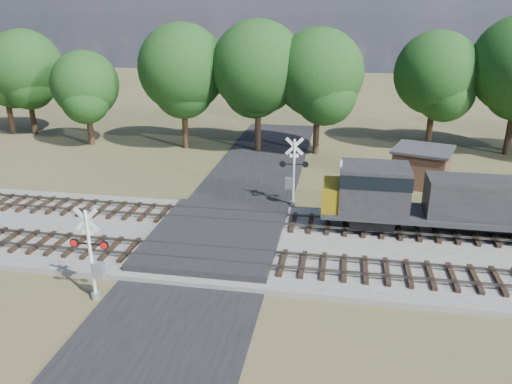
# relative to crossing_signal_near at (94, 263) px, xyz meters

# --- Properties ---
(ground) EXTENTS (160.00, 160.00, 0.00)m
(ground) POSITION_rel_crossing_signal_near_xyz_m (3.75, 6.07, -1.83)
(ground) COLOR #444C28
(ground) RESTS_ON ground
(ballast_bed) EXTENTS (140.00, 10.00, 0.30)m
(ballast_bed) POSITION_rel_crossing_signal_near_xyz_m (13.75, 6.57, -1.68)
(ballast_bed) COLOR gray
(ballast_bed) RESTS_ON ground
(road) EXTENTS (7.00, 60.00, 0.08)m
(road) POSITION_rel_crossing_signal_near_xyz_m (3.75, 6.07, -1.79)
(road) COLOR black
(road) RESTS_ON ground
(crossing_panel) EXTENTS (7.00, 9.00, 0.62)m
(crossing_panel) POSITION_rel_crossing_signal_near_xyz_m (3.75, 6.57, -1.51)
(crossing_panel) COLOR #262628
(crossing_panel) RESTS_ON ground
(track_near) EXTENTS (140.00, 2.60, 0.33)m
(track_near) POSITION_rel_crossing_signal_near_xyz_m (6.87, 4.07, -1.42)
(track_near) COLOR black
(track_near) RESTS_ON ballast_bed
(track_far) EXTENTS (140.00, 2.60, 0.33)m
(track_far) POSITION_rel_crossing_signal_near_xyz_m (6.87, 9.07, -1.42)
(track_far) COLOR black
(track_far) RESTS_ON ballast_bed
(crossing_signal_near) EXTENTS (1.77, 0.38, 4.40)m
(crossing_signal_near) POSITION_rel_crossing_signal_near_xyz_m (0.00, 0.00, 0.00)
(crossing_signal_near) COLOR silver
(crossing_signal_near) RESTS_ON ground
(crossing_signal_far) EXTENTS (1.86, 0.42, 4.61)m
(crossing_signal_far) POSITION_rel_crossing_signal_near_xyz_m (7.26, 12.62, 0.09)
(crossing_signal_far) COLOR silver
(crossing_signal_far) RESTS_ON ground
(equipment_shed) EXTENTS (4.98, 4.98, 2.71)m
(equipment_shed) POSITION_rel_crossing_signal_near_xyz_m (16.09, 18.60, -0.46)
(equipment_shed) COLOR #4C3220
(equipment_shed) RESTS_ON ground
(treeline) EXTENTS (77.81, 11.54, 11.85)m
(treeline) POSITION_rel_crossing_signal_near_xyz_m (12.37, 26.56, 5.20)
(treeline) COLOR black
(treeline) RESTS_ON ground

